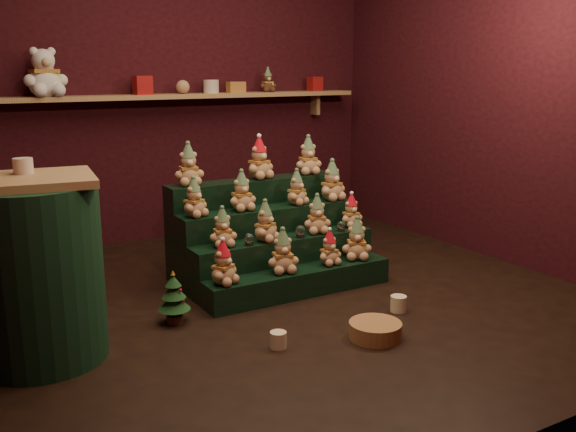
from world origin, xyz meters
TOP-DOWN VIEW (x-y plane):
  - ground at (0.00, 0.00)m, footprint 4.00×4.00m
  - back_wall at (0.00, 2.05)m, footprint 4.00×0.10m
  - front_wall at (0.00, -2.05)m, footprint 4.00×0.10m
  - right_wall at (2.05, 0.00)m, footprint 0.10×4.00m
  - back_shelf at (0.00, 1.87)m, footprint 3.60×0.26m
  - riser_tier_front at (0.14, 0.01)m, footprint 1.40×0.22m
  - riser_tier_midfront at (0.14, 0.23)m, footprint 1.40×0.22m
  - riser_tier_midback at (0.14, 0.45)m, footprint 1.40×0.22m
  - riser_tier_back at (0.14, 0.67)m, footprint 1.40×0.22m
  - teddy_0 at (-0.44, 0.00)m, footprint 0.27×0.26m
  - teddy_1 at (0.01, 0.02)m, footprint 0.25×0.24m
  - teddy_2 at (0.39, 0.01)m, footprint 0.18×0.17m
  - teddy_3 at (0.63, 0.02)m, footprint 0.28×0.27m
  - teddy_4 at (-0.33, 0.24)m, footprint 0.21×0.20m
  - teddy_5 at (-0.02, 0.21)m, footprint 0.27×0.26m
  - teddy_6 at (0.42, 0.22)m, footprint 0.24×0.23m
  - teddy_7 at (0.75, 0.25)m, footprint 0.18×0.16m
  - teddy_8 at (-0.45, 0.44)m, footprint 0.25×0.24m
  - teddy_9 at (-0.08, 0.46)m, footprint 0.21×0.19m
  - teddy_10 at (0.37, 0.44)m, footprint 0.24×0.23m
  - teddy_11 at (0.69, 0.44)m, footprint 0.25×0.23m
  - teddy_12 at (-0.39, 0.68)m, footprint 0.24×0.22m
  - teddy_13 at (0.18, 0.67)m, footprint 0.26×0.25m
  - teddy_14 at (0.61, 0.66)m, footprint 0.24×0.23m
  - snow_globe_a at (-0.17, 0.17)m, footprint 0.06×0.06m
  - snow_globe_b at (0.24, 0.17)m, footprint 0.07×0.07m
  - snow_globe_c at (0.60, 0.17)m, footprint 0.06×0.06m
  - side_table at (-1.59, -0.14)m, footprint 0.72×0.70m
  - table_ornament at (-1.59, -0.04)m, footprint 0.10×0.10m
  - mini_christmas_tree at (-0.80, -0.04)m, footprint 0.20×0.20m
  - mug_left at (-0.42, -0.68)m, footprint 0.09×0.09m
  - mug_right at (0.53, -0.59)m, footprint 0.10×0.10m
  - wicker_basket at (0.13, -0.85)m, footprint 0.37×0.37m
  - white_bear at (-1.12, 1.84)m, footprint 0.38×0.35m
  - brown_bear at (0.90, 1.84)m, footprint 0.18×0.16m
  - gift_tin_red_a at (-0.32, 1.85)m, footprint 0.14×0.14m
  - gift_tin_cream at (0.32, 1.85)m, footprint 0.14×0.14m
  - gift_tin_red_b at (1.43, 1.85)m, footprint 0.12×0.12m
  - shelf_plush_ball at (0.04, 1.85)m, footprint 0.12×0.12m
  - scarf_gift_box at (0.57, 1.85)m, footprint 0.16×0.10m

SIDE VIEW (x-z plane):
  - ground at x=0.00m, z-range 0.00..0.00m
  - mug_left at x=-0.42m, z-range 0.00..0.09m
  - wicker_basket at x=0.13m, z-range 0.00..0.10m
  - mug_right at x=0.53m, z-range 0.00..0.10m
  - riser_tier_front at x=0.14m, z-range 0.00..0.18m
  - mini_christmas_tree at x=-0.80m, z-range 0.00..0.34m
  - riser_tier_midfront at x=0.14m, z-range 0.00..0.36m
  - riser_tier_midback at x=0.14m, z-range 0.00..0.54m
  - teddy_2 at x=0.39m, z-range 0.18..0.43m
  - teddy_0 at x=-0.44m, z-range 0.18..0.47m
  - teddy_1 at x=0.01m, z-range 0.18..0.48m
  - teddy_3 at x=0.63m, z-range 0.18..0.49m
  - riser_tier_back at x=0.14m, z-range 0.00..0.72m
  - snow_globe_c at x=0.60m, z-range 0.36..0.44m
  - snow_globe_a at x=-0.17m, z-range 0.36..0.44m
  - snow_globe_b at x=0.24m, z-range 0.36..0.45m
  - teddy_7 at x=0.75m, z-range 0.36..0.61m
  - teddy_4 at x=-0.33m, z-range 0.36..0.63m
  - side_table at x=-1.59m, z-range -0.01..1.00m
  - teddy_6 at x=0.42m, z-range 0.36..0.64m
  - teddy_5 at x=-0.02m, z-range 0.36..0.64m
  - teddy_10 at x=0.37m, z-range 0.54..0.80m
  - teddy_8 at x=-0.45m, z-range 0.54..0.81m
  - teddy_9 at x=-0.08m, z-range 0.54..0.83m
  - teddy_11 at x=0.69m, z-range 0.54..0.85m
  - teddy_14 at x=0.61m, z-range 0.72..1.02m
  - teddy_12 at x=-0.39m, z-range 0.72..1.02m
  - teddy_13 at x=0.18m, z-range 0.72..1.03m
  - table_ornament at x=-1.59m, z-range 1.00..1.09m
  - back_shelf at x=0.00m, z-range 1.17..1.41m
  - scarf_gift_box at x=0.57m, z-range 1.32..1.42m
  - gift_tin_cream at x=0.32m, z-range 1.32..1.44m
  - shelf_plush_ball at x=0.04m, z-range 1.32..1.44m
  - gift_tin_red_b at x=1.43m, z-range 1.32..1.46m
  - back_wall at x=0.00m, z-range 0.00..2.80m
  - front_wall at x=0.00m, z-range 0.00..2.80m
  - right_wall at x=2.05m, z-range 0.00..2.80m
  - gift_tin_red_a at x=-0.32m, z-range 1.32..1.48m
  - brown_bear at x=0.90m, z-range 1.32..1.54m
  - white_bear at x=-1.12m, z-range 1.32..1.80m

